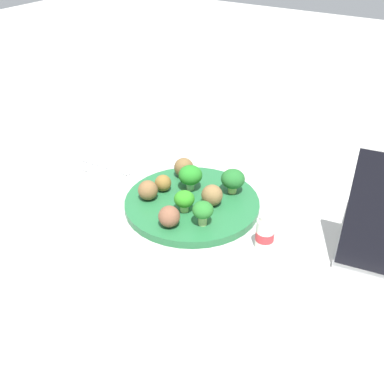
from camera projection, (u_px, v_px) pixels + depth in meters
The scene contains 15 objects.
ground_plane at pixel (192, 206), 0.98m from camera, with size 4.00×4.00×0.00m, color #B2B2AD.
plate at pixel (192, 203), 0.97m from camera, with size 0.28×0.28×0.02m, color #236638.
broccoli_floret_near_rim at pixel (233, 179), 0.98m from camera, with size 0.05×0.05×0.05m.
broccoli_floret_front_right at pixel (203, 211), 0.88m from camera, with size 0.04×0.04×0.05m.
broccoli_floret_mid_left at pixel (190, 176), 0.99m from camera, with size 0.05×0.05×0.05m.
broccoli_floret_center at pixel (184, 199), 0.92m from camera, with size 0.04×0.04×0.05m.
meatball_center at pixel (148, 190), 0.96m from camera, with size 0.04×0.04×0.04m, color brown.
meatball_back_right at pixel (184, 167), 1.04m from camera, with size 0.04×0.04×0.04m, color brown.
meatball_mid_right at pixel (164, 182), 0.99m from camera, with size 0.04×0.04×0.04m, color brown.
meatball_back_left at pixel (212, 195), 0.94m from camera, with size 0.04×0.04×0.04m, color brown.
meatball_far_rim at pixel (169, 216), 0.88m from camera, with size 0.04×0.04×0.04m, color brown.
napkin at pixel (100, 170), 1.10m from camera, with size 0.17×0.12×0.01m, color white.
fork at pixel (92, 171), 1.09m from camera, with size 0.12×0.02×0.01m.
knife at pixel (103, 165), 1.11m from camera, with size 0.15×0.02×0.01m.
yogurt_bottle at pixel (265, 233), 0.85m from camera, with size 0.03×0.03×0.07m.
Camera 1 is at (-0.43, 0.68, 0.55)m, focal length 43.68 mm.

